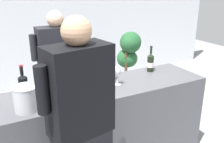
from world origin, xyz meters
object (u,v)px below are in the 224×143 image
at_px(wine_bottle_4, 96,75).
at_px(person_guest, 82,141).
at_px(potted_shrub, 128,58).
at_px(person_server, 60,82).
at_px(wine_bottle_5, 63,79).
at_px(wine_bottle_0, 89,85).
at_px(wine_glass, 118,71).
at_px(wine_bottle_3, 23,85).
at_px(wine_bottle_2, 110,70).
at_px(ice_bucket, 26,98).
at_px(wine_bottle_1, 150,63).

xyz_separation_m(wine_bottle_4, person_guest, (-0.44, -0.72, -0.20)).
height_order(wine_bottle_4, potted_shrub, wine_bottle_4).
bearing_deg(person_server, potted_shrub, 27.33).
bearing_deg(wine_bottle_4, wine_bottle_5, 169.22).
relative_size(wine_bottle_0, potted_shrub, 0.28).
distance_m(wine_bottle_0, wine_bottle_4, 0.24).
bearing_deg(wine_bottle_0, wine_glass, 17.24).
relative_size(wine_bottle_3, wine_bottle_4, 0.90).
height_order(wine_bottle_2, person_guest, person_guest).
relative_size(wine_bottle_2, wine_bottle_5, 0.99).
distance_m(wine_bottle_3, wine_glass, 0.93).
height_order(wine_glass, person_server, person_server).
height_order(wine_bottle_0, wine_bottle_3, wine_bottle_0).
bearing_deg(wine_glass, person_guest, -135.13).
relative_size(wine_bottle_4, wine_glass, 1.60).
xyz_separation_m(wine_bottle_0, person_server, (-0.06, 0.80, -0.24)).
bearing_deg(ice_bucket, potted_shrub, 38.93).
bearing_deg(wine_bottle_2, potted_shrub, 51.84).
bearing_deg(wine_bottle_3, wine_bottle_0, -26.31).
height_order(wine_bottle_0, wine_bottle_2, wine_bottle_0).
distance_m(wine_bottle_1, wine_bottle_5, 1.10).
height_order(wine_bottle_2, potted_shrub, wine_bottle_2).
height_order(person_server, person_guest, person_guest).
relative_size(wine_bottle_1, wine_bottle_5, 0.94).
bearing_deg(wine_bottle_3, potted_shrub, 33.56).
distance_m(wine_bottle_0, potted_shrub, 2.09).
bearing_deg(person_server, wine_bottle_5, -101.65).
relative_size(ice_bucket, person_server, 0.13).
distance_m(wine_bottle_4, potted_shrub, 1.86).
xyz_separation_m(wine_bottle_0, wine_bottle_1, (0.92, 0.30, -0.00)).
bearing_deg(potted_shrub, wine_bottle_2, -128.16).
relative_size(ice_bucket, potted_shrub, 0.19).
relative_size(wine_bottle_1, potted_shrub, 0.26).
xyz_separation_m(wine_glass, ice_bucket, (-0.94, -0.14, -0.04)).
bearing_deg(person_server, wine_bottle_3, -132.36).
distance_m(wine_bottle_0, person_server, 0.84).
bearing_deg(wine_bottle_0, potted_shrub, 48.44).
height_order(wine_bottle_5, ice_bucket, wine_bottle_5).
relative_size(wine_bottle_3, person_server, 0.19).
bearing_deg(potted_shrub, person_guest, -128.56).
bearing_deg(wine_bottle_1, person_server, 152.80).
height_order(wine_bottle_1, wine_bottle_3, wine_bottle_1).
relative_size(wine_bottle_2, person_server, 0.20).
distance_m(person_guest, potted_shrub, 2.67).
distance_m(wine_bottle_3, person_guest, 0.87).
xyz_separation_m(wine_bottle_1, person_server, (-0.98, 0.50, -0.24)).
relative_size(ice_bucket, person_guest, 0.12).
height_order(wine_bottle_0, wine_bottle_4, wine_bottle_4).
bearing_deg(wine_bottle_4, potted_shrub, 48.23).
bearing_deg(wine_bottle_3, ice_bucket, -94.91).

